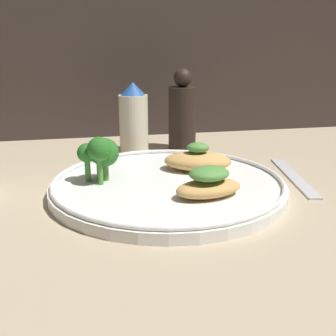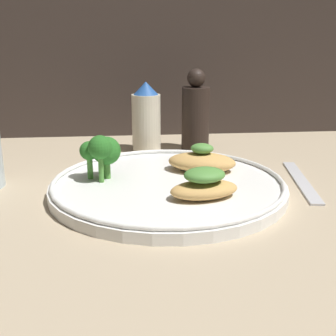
# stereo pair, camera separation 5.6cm
# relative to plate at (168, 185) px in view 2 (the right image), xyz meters

# --- Properties ---
(ground_plane) EXTENTS (1.80, 1.80, 0.01)m
(ground_plane) POSITION_rel_plate_xyz_m (0.00, 0.00, -0.01)
(ground_plane) COLOR tan
(plate) EXTENTS (0.32, 0.32, 0.02)m
(plate) POSITION_rel_plate_xyz_m (0.00, 0.00, 0.00)
(plate) COLOR white
(plate) RESTS_ON ground_plane
(grilled_meat_front) EXTENTS (0.09, 0.06, 0.04)m
(grilled_meat_front) POSITION_rel_plate_xyz_m (0.04, -0.06, 0.02)
(grilled_meat_front) COLOR tan
(grilled_meat_front) RESTS_ON plate
(grilled_meat_middle) EXTENTS (0.11, 0.08, 0.04)m
(grilled_meat_middle) POSITION_rel_plate_xyz_m (0.05, 0.05, 0.02)
(grilled_meat_middle) COLOR tan
(grilled_meat_middle) RESTS_ON plate
(broccoli_bunch) EXTENTS (0.06, 0.05, 0.06)m
(broccoli_bunch) POSITION_rel_plate_xyz_m (-0.09, 0.02, 0.04)
(broccoli_bunch) COLOR #4C8E38
(broccoli_bunch) RESTS_ON plate
(sauce_bottle) EXTENTS (0.05, 0.05, 0.13)m
(sauce_bottle) POSITION_rel_plate_xyz_m (-0.02, 0.22, 0.05)
(sauce_bottle) COLOR beige
(sauce_bottle) RESTS_ON ground_plane
(pepper_grinder) EXTENTS (0.05, 0.05, 0.15)m
(pepper_grinder) POSITION_rel_plate_xyz_m (0.07, 0.22, 0.06)
(pepper_grinder) COLOR black
(pepper_grinder) RESTS_ON ground_plane
(fork) EXTENTS (0.05, 0.19, 0.01)m
(fork) POSITION_rel_plate_xyz_m (0.20, 0.02, -0.01)
(fork) COLOR silver
(fork) RESTS_ON ground_plane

